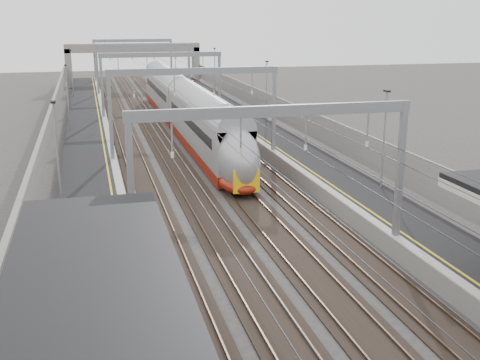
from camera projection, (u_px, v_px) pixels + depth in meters
platform_left at (89, 158)px, 47.55m from camera, size 4.00×120.00×1.00m
platform_right at (282, 147)px, 51.36m from camera, size 4.00×120.00×1.00m
tracks at (189, 157)px, 49.57m from camera, size 11.40×140.00×0.20m
overhead_line at (176, 75)px, 54.14m from camera, size 13.00×140.00×6.60m
overbridge at (133, 53)px, 99.59m from camera, size 22.00×2.20×6.90m
wall_left at (46, 146)px, 46.50m from camera, size 0.30×120.00×3.20m
wall_right at (317, 133)px, 51.82m from camera, size 0.30×120.00×3.20m
train at (187, 113)px, 58.97m from camera, size 2.71×49.39×4.29m
signal_green at (109, 90)px, 74.50m from camera, size 0.32×0.32×3.48m
signal_red_near at (185, 95)px, 69.83m from camera, size 0.32×0.32×3.48m
signal_red_far at (193, 87)px, 77.35m from camera, size 0.32×0.32×3.48m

